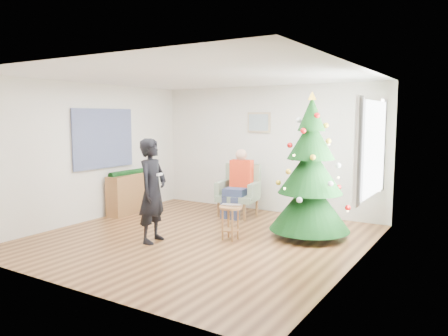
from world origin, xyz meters
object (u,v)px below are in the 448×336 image
Objects in this scene: armchair at (239,197)px; christmas_tree at (310,173)px; console at (127,194)px; standing_man at (153,191)px; stool at (230,223)px.

christmas_tree is at bearing -33.15° from armchair.
console is (-2.05, -1.02, 0.02)m from armchair.
armchair is 2.37m from standing_man.
christmas_tree is 2.55m from standing_man.
stool is 2.86m from console.
console reaches higher than stool.
standing_man is at bearing -143.52° from stool.
stool is at bearing -74.57° from armchair.
armchair is at bearing 115.25° from stool.
armchair is at bearing 156.68° from christmas_tree.
armchair reaches higher than stool.
stool is (-1.01, -0.83, -0.79)m from christmas_tree.
christmas_tree is 2.33× the size of armchair.
stool is 0.54× the size of armchair.
christmas_tree is 2.37× the size of console.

